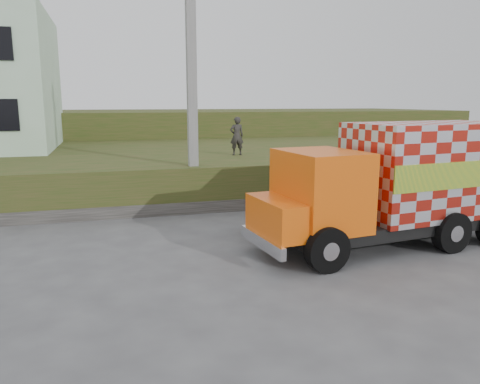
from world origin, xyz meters
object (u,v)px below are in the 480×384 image
object	(u,v)px
utility_pole	(192,86)
cow	(256,213)
cargo_truck	(400,183)
pedestrian	(237,136)

from	to	relation	value
utility_pole	cow	size ratio (longest dim) A/B	5.02
cargo_truck	pedestrian	bearing A→B (deg)	98.03
cargo_truck	cow	xyz separation A→B (m)	(-3.30, 1.55, -0.91)
cow	cargo_truck	bearing A→B (deg)	-37.34
cow	pedestrian	xyz separation A→B (m)	(1.22, 6.35, 1.58)
cargo_truck	cow	world-z (taller)	cargo_truck
utility_pole	pedestrian	distance (m)	3.95
cow	pedestrian	distance (m)	6.66
utility_pole	cow	world-z (taller)	utility_pole
pedestrian	cargo_truck	bearing A→B (deg)	105.48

